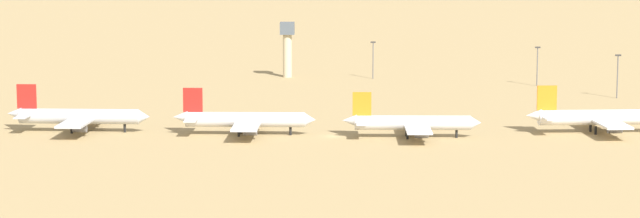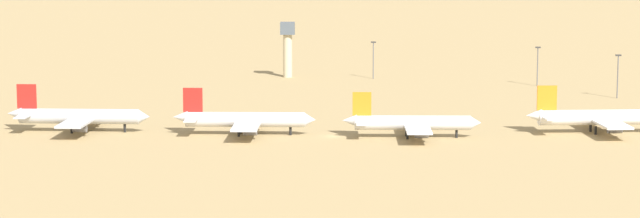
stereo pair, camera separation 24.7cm
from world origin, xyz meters
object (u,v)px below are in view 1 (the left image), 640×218
Objects in this scene: parked_jet_orange_3 at (411,123)px; control_tower at (287,44)px; light_pole_west at (537,63)px; light_pole_east at (618,73)px; parked_jet_orange_4 at (598,117)px; parked_jet_red_1 at (78,116)px; light_pole_mid at (373,57)px; parked_jet_red_2 at (244,120)px.

control_tower reaches higher than parked_jet_orange_3.
control_tower reaches higher than light_pole_west.
light_pole_east is (104.81, -57.86, -3.92)m from control_tower.
parked_jet_orange_4 is 152.51m from control_tower.
parked_jet_red_1 is 133.00m from parked_jet_orange_4.
parked_jet_red_1 is 1.87× the size of control_tower.
parked_jet_red_1 is at bearing -123.32° from light_pole_mid.
light_pole_mid reaches higher than parked_jet_red_2.
light_pole_east is at bearing 34.58° from parked_jet_red_2.
parked_jet_orange_3 is (42.02, -3.93, -0.17)m from parked_jet_red_2.
light_pole_mid is (37.03, 126.27, 3.89)m from parked_jet_red_2.
light_pole_mid is (30.58, -4.92, -4.13)m from control_tower.
light_pole_west is (1.67, 101.45, 3.80)m from parked_jet_orange_4.
light_pole_west is (49.70, 109.26, 4.08)m from parked_jet_orange_3.
parked_jet_orange_3 is 2.60× the size of light_pole_mid.
light_pole_east is at bearing 26.60° from parked_jet_red_1.
light_pole_mid is at bearing 144.51° from light_pole_east.
parked_jet_red_2 is 133.32m from light_pole_east.
parked_jet_red_2 is at bearing -106.34° from light_pole_mid.
parked_jet_orange_3 is 103.83m from light_pole_east.
control_tower is 1.45× the size of light_pole_east.
parked_jet_orange_4 is at bearing 3.66° from parked_jet_red_2.
light_pole_west reaches higher than parked_jet_red_1.
parked_jet_red_1 is 2.71× the size of light_pole_east.
control_tower is 1.48× the size of light_pole_west.
light_pole_mid is 91.18m from light_pole_east.
parked_jet_red_2 is at bearing -146.61° from light_pole_east.
control_tower reaches higher than light_pole_east.
light_pole_east is at bearing 69.39° from parked_jet_orange_4.
parked_jet_orange_3 is 0.93× the size of parked_jet_orange_4.
parked_jet_red_1 is 1.03× the size of parked_jet_red_2.
control_tower is at bearing 170.85° from light_pole_mid.
light_pole_east is (19.53, -32.00, 0.18)m from light_pole_west.
parked_jet_red_2 is 0.97× the size of parked_jet_orange_4.
parked_jet_red_2 is (42.94, -4.64, -0.10)m from parked_jet_red_1.
light_pole_east is (154.20, 68.69, 4.00)m from parked_jet_red_1.
light_pole_west is at bearing 65.83° from parked_jet_orange_3.
parked_jet_red_2 is at bearing 174.95° from parked_jet_orange_3.
light_pole_east is at bearing -35.49° from light_pole_mid.
light_pole_west reaches higher than parked_jet_orange_4.
parked_jet_orange_4 is 2.81× the size of light_pole_mid.
parked_jet_orange_3 is 139.97m from control_tower.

